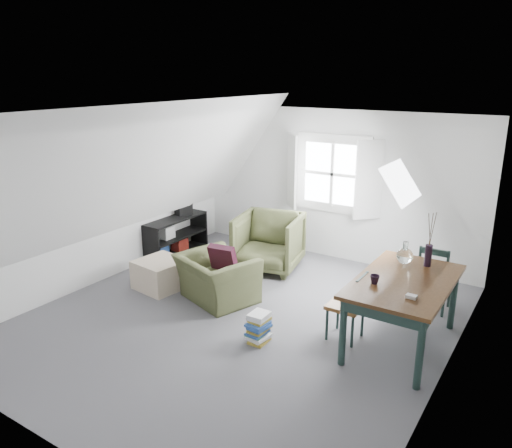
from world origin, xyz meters
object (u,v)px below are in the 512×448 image
Objects in this scene: armchair_near at (217,300)px; armchair_far at (268,268)px; ottoman at (161,274)px; dining_chair_near at (348,305)px; dining_table at (404,288)px; dining_chair_far at (434,277)px; magazine_stack at (259,328)px; media_shelf at (174,238)px.

armchair_far is (-0.01, 1.39, 0.00)m from armchair_near.
ottoman is 2.91m from dining_chair_near.
dining_chair_far is (0.08, 1.13, -0.24)m from dining_table.
magazine_stack is at bearing 67.68° from dining_chair_far.
ottoman is at bearing 37.07° from dining_chair_far.
dining_chair_far reaches higher than ottoman.
armchair_far is 2.44m from dining_chair_near.
dining_table reaches higher than magazine_stack.
magazine_stack is (2.05, -0.53, -0.03)m from ottoman.
armchair_far is 2.78× the size of magazine_stack.
armchair_near is at bearing -96.48° from dining_chair_near.
ottoman is 2.12m from magazine_stack.
dining_chair_near reaches higher than ottoman.
armchair_far is at bearing 8.23° from media_shelf.
dining_chair_far is at bearing -134.48° from armchair_near.
armchair_near is 1.19× the size of dining_chair_near.
armchair_near is 1.39m from armchair_far.
ottoman is 3.52m from dining_table.
armchair_far is 0.60× the size of dining_table.
armchair_far is at bearing 118.55° from magazine_stack.
magazine_stack is at bearing -33.29° from media_shelf.
dining_chair_far reaches higher than media_shelf.
armchair_far is 1.56× the size of ottoman.
armchair_near is 2.95m from dining_chair_far.
media_shelf is at bearing 18.41° from dining_chair_far.
dining_chair_far is 2.55× the size of magazine_stack.
dining_chair_near reaches higher than armchair_near.
armchair_far is 1.09× the size of dining_chair_far.
armchair_far is 2.89m from dining_table.
armchair_far is at bearing 156.13° from dining_table.
armchair_near is 1.00× the size of armchair_far.
dining_chair_near is 2.34× the size of magazine_stack.
dining_chair_far is (2.61, -0.08, 0.48)m from armchair_far.
media_shelf is at bearing 169.94° from dining_table.
armchair_far is at bearing -70.97° from armchair_near.
media_shelf is 3.54× the size of magazine_stack.
dining_chair_far reaches higher than dining_chair_near.
dining_chair_far reaches higher than magazine_stack.
armchair_near is 2.07m from media_shelf.
ottoman is 0.76× the size of dining_chair_near.
armchair_far is 1.80m from media_shelf.
armchair_far reaches higher than armchair_near.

